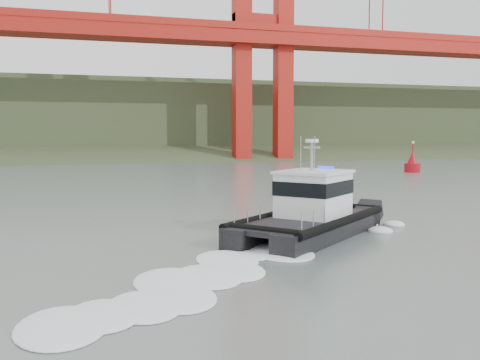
# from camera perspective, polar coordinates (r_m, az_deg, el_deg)

# --- Properties ---
(ground) EXTENTS (400.00, 400.00, 0.00)m
(ground) POSITION_cam_1_polar(r_m,az_deg,el_deg) (21.70, 10.93, -8.25)
(ground) COLOR #50605A
(ground) RESTS_ON ground
(headlands) EXTENTS (500.00, 105.36, 27.12)m
(headlands) POSITION_cam_1_polar(r_m,az_deg,el_deg) (144.61, -12.49, 5.63)
(headlands) COLOR #344728
(headlands) RESTS_ON ground
(patrol_boat) EXTENTS (9.94, 9.23, 4.84)m
(patrol_boat) POSITION_cam_1_polar(r_m,az_deg,el_deg) (26.09, 7.56, -3.28)
(patrol_boat) COLOR black
(patrol_boat) RESTS_ON ground
(nav_buoy) EXTENTS (2.04, 2.04, 4.26)m
(nav_buoy) POSITION_cam_1_polar(r_m,az_deg,el_deg) (72.68, 17.91, 1.68)
(nav_buoy) COLOR #A30B15
(nav_buoy) RESTS_ON ground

